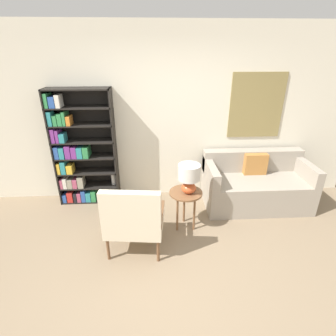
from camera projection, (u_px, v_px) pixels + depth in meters
name	position (u px, v px, depth m)	size (l,w,h in m)	color
ground_plane	(167.00, 286.00, 2.82)	(14.00, 14.00, 0.00)	#847056
wall_back	(161.00, 117.00, 4.10)	(6.40, 0.08, 2.70)	silver
bookshelf	(78.00, 154.00, 4.08)	(0.94, 0.30, 1.82)	black
armchair	(133.00, 218.00, 3.09)	(0.74, 0.70, 0.93)	brown
couch	(255.00, 185.00, 4.20)	(1.61, 0.82, 0.83)	#9E9384
side_table	(186.00, 197.00, 3.55)	(0.45, 0.45, 0.57)	brown
table_lamp	(189.00, 176.00, 3.39)	(0.29, 0.29, 0.41)	#C65128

